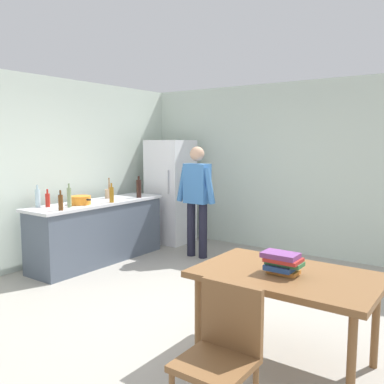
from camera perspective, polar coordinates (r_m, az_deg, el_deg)
The scene contains 17 objects.
ground_plane at distance 4.57m, azimuth -2.91°, elevation -15.88°, with size 14.00×14.00×0.00m, color #9E998E.
wall_back at distance 6.83m, azimuth 12.85°, elevation 3.22°, with size 6.40×0.12×2.70m, color silver.
wall_left at distance 6.30m, azimuth -20.70°, elevation 2.64°, with size 0.12×5.60×2.70m, color silver.
kitchen_counter at distance 6.32m, azimuth -12.74°, elevation -5.30°, with size 0.64×2.20×0.90m.
refrigerator at distance 7.33m, azimuth -2.95°, elevation 0.08°, with size 0.70×0.67×1.80m.
person at distance 6.31m, azimuth 0.68°, elevation -0.29°, with size 0.70×0.22×1.70m.
dining_table at distance 3.42m, azimuth 12.83°, elevation -11.98°, with size 1.40×0.90×0.75m.
chair at distance 2.67m, azimuth 4.14°, elevation -20.66°, with size 0.42×0.42×0.91m.
cooking_pot at distance 6.00m, azimuth -15.06°, elevation -1.09°, with size 0.40×0.28×0.12m.
utensil_jar at distance 6.56m, azimuth -11.39°, elevation -0.16°, with size 0.11×0.11×0.32m.
bottle_beer_brown at distance 5.54m, azimuth -17.61°, elevation -1.34°, with size 0.06×0.06×0.26m.
bottle_oil_amber at distance 6.08m, azimuth -11.00°, elevation -0.34°, with size 0.06×0.06×0.28m.
bottle_vinegar_tall at distance 5.76m, azimuth -16.52°, elevation -0.70°, with size 0.06×0.06×0.32m.
bottle_wine_dark at distance 6.55m, azimuth -7.32°, elevation 0.50°, with size 0.08×0.08×0.34m.
bottle_water_clear at distance 5.92m, azimuth -20.45°, elevation -0.75°, with size 0.07×0.07×0.30m.
bottle_sauce_red at distance 5.89m, azimuth -19.23°, elevation -1.02°, with size 0.06×0.06×0.24m.
book_stack at distance 3.33m, azimuth 12.30°, elevation -9.44°, with size 0.30×0.20×0.17m.
Camera 1 is at (2.62, -3.30, 1.77)m, focal length 38.80 mm.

